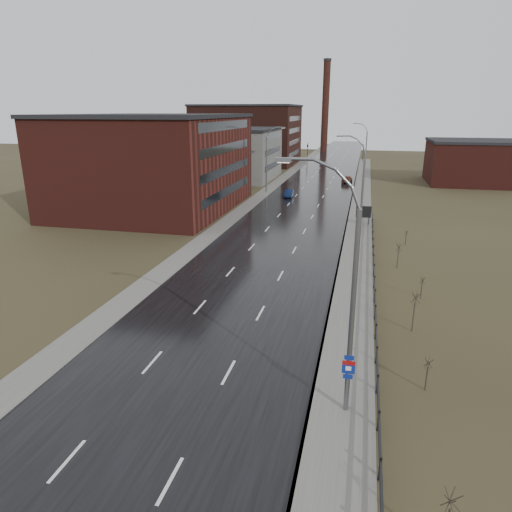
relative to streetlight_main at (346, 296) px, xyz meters
The scene contains 25 objects.
ground 10.61m from the streetlight_main, 166.75° to the right, with size 320.00×320.00×0.00m, color #2D2819.
road 58.93m from the streetlight_main, 98.31° to the left, with size 14.00×300.00×0.06m, color black.
sidewalk_right 33.54m from the streetlight_main, 89.78° to the left, with size 3.20×180.00×0.18m, color #595651.
curb_right 33.57m from the streetlight_main, 92.42° to the left, with size 0.16×180.00×0.18m, color slate.
sidewalk_left 60.65m from the streetlight_main, 106.04° to the left, with size 2.40×260.00×0.12m, color #595651.
warehouse_near 52.13m from the streetlight_main, 124.42° to the left, with size 22.44×28.56×13.50m.
warehouse_mid 80.48m from the streetlight_main, 109.20° to the left, with size 16.32×20.40×10.50m.
warehouse_far 110.59m from the streetlight_main, 106.53° to the left, with size 26.52×24.48×15.50m.
building_right 82.95m from the streetlight_main, 74.74° to the left, with size 18.36×16.32×8.50m.
smokestack 149.01m from the streetlight_main, 95.58° to the left, with size 2.70×2.70×30.70m.
streetlight_main is the anchor object (origin of this frame).
streetlight_right_mid 34.01m from the streetlight_main, 89.95° to the left, with size 3.36×0.28×11.35m.
streetlight_left 62.15m from the streetlight_main, 105.08° to the left, with size 3.36×0.28×11.35m.
streetlight_right_far 88.01m from the streetlight_main, 89.98° to the left, with size 3.36×0.28×11.35m.
guardrail 17.27m from the streetlight_main, 83.61° to the left, with size 0.10×53.05×1.10m.
shrub_b 7.23m from the streetlight_main, 33.56° to the left, with size 0.45×0.47×1.86m.
shrub_c 11.54m from the streetlight_main, 66.60° to the left, with size 0.65×0.69×2.78m.
shrub_d 17.27m from the streetlight_main, 71.16° to the left, with size 0.43×0.45×1.78m.
shrub_e 23.57m from the streetlight_main, 80.14° to the left, with size 0.55×0.58×2.32m.
shrub_f 31.66m from the streetlight_main, 80.31° to the left, with size 0.40×0.42×1.67m.
billboard 39.04m from the streetlight_main, 89.07° to the left, with size 1.88×0.17×2.53m.
traffic_light_left 119.16m from the streetlight_main, 97.95° to the left, with size 0.58×2.73×5.30m.
traffic_light_right 118.01m from the streetlight_main, 90.23° to the left, with size 0.58×2.73×5.30m.
car_near 57.49m from the streetlight_main, 101.83° to the left, with size 1.36×3.90×1.28m, color #0B183B.
car_far 75.13m from the streetlight_main, 92.27° to the left, with size 1.72×4.28×1.46m, color #521E0D.
Camera 1 is at (8.90, -17.23, 13.93)m, focal length 32.00 mm.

